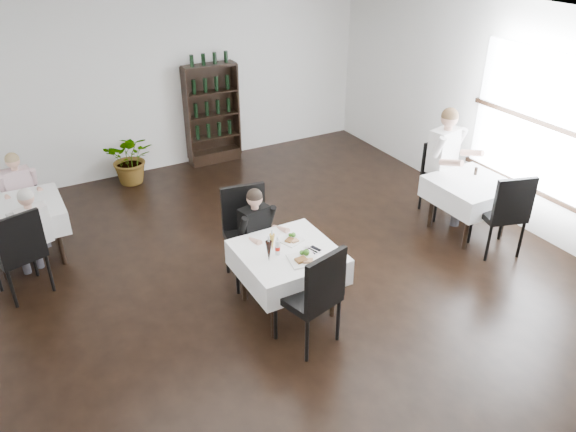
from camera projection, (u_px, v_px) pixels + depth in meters
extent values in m
plane|color=black|center=(310.00, 299.00, 6.51)|extent=(9.00, 9.00, 0.00)
plane|color=white|center=(316.00, 33.00, 5.06)|extent=(9.00, 9.00, 0.00)
plane|color=white|center=(172.00, 80.00, 9.23)|extent=(7.00, 0.00, 7.00)
plane|color=white|center=(544.00, 126.00, 7.27)|extent=(0.00, 9.00, 9.00)
cube|color=white|center=(544.00, 123.00, 7.24)|extent=(0.03, 2.20, 1.80)
cube|color=black|center=(528.00, 187.00, 7.67)|extent=(0.05, 2.30, 0.06)
cube|color=black|center=(215.00, 155.00, 10.03)|extent=(0.90, 0.28, 0.20)
cylinder|color=black|center=(274.00, 310.00, 5.78)|extent=(0.06, 0.06, 0.71)
cylinder|color=black|center=(244.00, 274.00, 6.34)|extent=(0.06, 0.06, 0.71)
cylinder|color=black|center=(333.00, 289.00, 6.09)|extent=(0.06, 0.06, 0.71)
cylinder|color=black|center=(300.00, 257.00, 6.65)|extent=(0.06, 0.06, 0.71)
cube|color=black|center=(287.00, 253.00, 6.03)|extent=(0.85, 0.85, 0.04)
cube|color=white|center=(287.00, 262.00, 6.09)|extent=(1.03, 1.03, 0.30)
cylinder|color=black|center=(0.00, 254.00, 6.71)|extent=(0.06, 0.06, 0.71)
cylinder|color=black|center=(60.00, 240.00, 7.00)|extent=(0.06, 0.06, 0.71)
cylinder|color=black|center=(51.00, 217.00, 7.52)|extent=(0.06, 0.06, 0.71)
cube|color=black|center=(20.00, 208.00, 6.93)|extent=(0.80, 0.80, 0.04)
cube|color=white|center=(22.00, 216.00, 6.99)|extent=(0.98, 0.98, 0.30)
cylinder|color=black|center=(467.00, 225.00, 7.31)|extent=(0.06, 0.06, 0.71)
cylinder|color=black|center=(432.00, 204.00, 7.83)|extent=(0.06, 0.06, 0.71)
cylinder|color=black|center=(504.00, 213.00, 7.60)|extent=(0.06, 0.06, 0.71)
cylinder|color=black|center=(468.00, 194.00, 8.12)|extent=(0.06, 0.06, 0.71)
cube|color=black|center=(472.00, 184.00, 7.53)|extent=(0.80, 0.80, 0.04)
cube|color=white|center=(471.00, 191.00, 7.59)|extent=(0.98, 0.98, 0.30)
imported|color=#23581E|center=(131.00, 158.00, 9.08)|extent=(0.99, 0.94, 0.86)
cylinder|color=black|center=(238.00, 275.00, 6.49)|extent=(0.04, 0.04, 0.53)
cylinder|color=black|center=(227.00, 254.00, 6.87)|extent=(0.04, 0.04, 0.53)
cylinder|color=black|center=(275.00, 267.00, 6.63)|extent=(0.04, 0.04, 0.53)
cylinder|color=black|center=(263.00, 247.00, 7.01)|extent=(0.04, 0.04, 0.53)
cube|color=black|center=(250.00, 239.00, 6.61)|extent=(0.60, 0.60, 0.08)
cube|color=black|center=(243.00, 207.00, 6.65)|extent=(0.53, 0.14, 0.57)
cylinder|color=black|center=(307.00, 300.00, 6.08)|extent=(0.04, 0.04, 0.53)
cylinder|color=black|center=(338.00, 320.00, 5.79)|extent=(0.04, 0.04, 0.53)
cylinder|color=black|center=(276.00, 319.00, 5.80)|extent=(0.04, 0.04, 0.53)
cylinder|color=black|center=(307.00, 340.00, 5.51)|extent=(0.04, 0.04, 0.53)
cube|color=black|center=(307.00, 296.00, 5.65)|extent=(0.64, 0.64, 0.08)
cube|color=black|center=(326.00, 281.00, 5.35)|extent=(0.52, 0.19, 0.57)
cylinder|color=black|center=(8.00, 231.00, 7.48)|extent=(0.03, 0.03, 0.42)
cylinder|color=black|center=(15.00, 218.00, 7.79)|extent=(0.03, 0.03, 0.42)
cylinder|color=black|center=(36.00, 229.00, 7.53)|extent=(0.03, 0.03, 0.42)
cylinder|color=black|center=(42.00, 216.00, 7.84)|extent=(0.03, 0.03, 0.42)
cube|color=black|center=(21.00, 208.00, 7.55)|extent=(0.53, 0.53, 0.06)
cube|color=black|center=(21.00, 186.00, 7.59)|extent=(0.41, 0.18, 0.45)
cylinder|color=black|center=(34.00, 258.00, 6.81)|extent=(0.04, 0.04, 0.50)
cylinder|color=black|center=(50.00, 273.00, 6.54)|extent=(0.04, 0.04, 0.50)
cylinder|color=black|center=(12.00, 289.00, 6.27)|extent=(0.04, 0.04, 0.50)
cube|color=black|center=(18.00, 253.00, 6.40)|extent=(0.63, 0.63, 0.08)
cube|color=black|center=(20.00, 238.00, 6.12)|extent=(0.50, 0.20, 0.55)
cylinder|color=black|center=(436.00, 207.00, 8.01)|extent=(0.04, 0.04, 0.48)
cylinder|color=black|center=(421.00, 194.00, 8.35)|extent=(0.04, 0.04, 0.48)
cylinder|color=black|center=(461.00, 203.00, 8.12)|extent=(0.04, 0.04, 0.48)
cylinder|color=black|center=(445.00, 191.00, 8.47)|extent=(0.04, 0.04, 0.48)
cube|color=black|center=(443.00, 182.00, 8.11)|extent=(0.56, 0.56, 0.07)
cube|color=black|center=(437.00, 158.00, 8.15)|extent=(0.48, 0.14, 0.52)
cylinder|color=black|center=(502.00, 222.00, 7.57)|extent=(0.04, 0.04, 0.52)
cylinder|color=black|center=(521.00, 239.00, 7.18)|extent=(0.04, 0.04, 0.52)
cylinder|color=black|center=(471.00, 226.00, 7.49)|extent=(0.04, 0.04, 0.52)
cylinder|color=black|center=(488.00, 243.00, 7.10)|extent=(0.04, 0.04, 0.52)
cube|color=black|center=(499.00, 213.00, 7.19)|extent=(0.65, 0.65, 0.08)
cube|color=black|center=(514.00, 200.00, 6.84)|extent=(0.52, 0.21, 0.57)
cube|color=#3E3D45|center=(258.00, 255.00, 6.44)|extent=(0.19, 0.38, 0.12)
cylinder|color=#3E3D45|center=(267.00, 281.00, 6.47)|extent=(0.10, 0.10, 0.42)
cube|color=#3E3D45|center=(270.00, 250.00, 6.54)|extent=(0.19, 0.38, 0.12)
cylinder|color=#3E3D45|center=(278.00, 275.00, 6.57)|extent=(0.10, 0.10, 0.42)
cube|color=black|center=(254.00, 226.00, 6.46)|extent=(0.38, 0.26, 0.48)
cylinder|color=tan|center=(253.00, 241.00, 6.20)|extent=(0.12, 0.28, 0.13)
cylinder|color=tan|center=(281.00, 229.00, 6.43)|extent=(0.12, 0.28, 0.13)
sphere|color=tan|center=(254.00, 198.00, 6.28)|extent=(0.18, 0.18, 0.18)
sphere|color=black|center=(254.00, 196.00, 6.26)|extent=(0.18, 0.18, 0.18)
cube|color=#3E3D45|center=(20.00, 211.00, 7.40)|extent=(0.16, 0.37, 0.12)
cylinder|color=#3E3D45|center=(27.00, 233.00, 7.42)|extent=(0.09, 0.09, 0.42)
cube|color=#3E3D45|center=(33.00, 207.00, 7.49)|extent=(0.16, 0.37, 0.12)
cylinder|color=#3E3D45|center=(40.00, 229.00, 7.51)|extent=(0.09, 0.09, 0.42)
cube|color=#CAA6AD|center=(19.00, 186.00, 7.43)|extent=(0.36, 0.22, 0.47)
cylinder|color=tan|center=(7.00, 197.00, 7.17)|extent=(0.10, 0.27, 0.13)
cylinder|color=tan|center=(39.00, 189.00, 7.37)|extent=(0.10, 0.27, 0.13)
sphere|color=tan|center=(12.00, 161.00, 7.24)|extent=(0.18, 0.18, 0.18)
sphere|color=olive|center=(12.00, 159.00, 7.23)|extent=(0.18, 0.18, 0.18)
cube|color=#3E3D45|center=(39.00, 239.00, 6.78)|extent=(0.23, 0.38, 0.12)
cylinder|color=#3E3D45|center=(37.00, 253.00, 7.00)|extent=(0.09, 0.09, 0.42)
cube|color=#3E3D45|center=(25.00, 245.00, 6.67)|extent=(0.23, 0.38, 0.12)
cylinder|color=#3E3D45|center=(24.00, 259.00, 6.89)|extent=(0.09, 0.09, 0.42)
cube|color=silver|center=(33.00, 226.00, 6.49)|extent=(0.38, 0.29, 0.47)
cylinder|color=tan|center=(40.00, 215.00, 6.76)|extent=(0.15, 0.27, 0.13)
cylinder|color=tan|center=(8.00, 227.00, 6.51)|extent=(0.15, 0.27, 0.13)
sphere|color=tan|center=(26.00, 198.00, 6.33)|extent=(0.18, 0.18, 0.18)
sphere|color=beige|center=(25.00, 196.00, 6.32)|extent=(0.18, 0.18, 0.18)
cube|color=#3E3D45|center=(448.00, 181.00, 7.87)|extent=(0.26, 0.49, 0.16)
cylinder|color=#3E3D45|center=(457.00, 208.00, 7.91)|extent=(0.12, 0.12, 0.55)
cube|color=#3E3D45|center=(457.00, 176.00, 8.00)|extent=(0.26, 0.49, 0.16)
cylinder|color=#3E3D45|center=(466.00, 203.00, 8.04)|extent=(0.12, 0.12, 0.55)
cube|color=silver|center=(443.00, 150.00, 7.89)|extent=(0.49, 0.34, 0.62)
cylinder|color=tan|center=(451.00, 163.00, 7.56)|extent=(0.16, 0.36, 0.17)
cylinder|color=tan|center=(472.00, 153.00, 7.86)|extent=(0.16, 0.36, 0.17)
sphere|color=tan|center=(450.00, 118.00, 7.65)|extent=(0.23, 0.23, 0.23)
sphere|color=brown|center=(450.00, 116.00, 7.63)|extent=(0.23, 0.23, 0.23)
cube|color=white|center=(291.00, 240.00, 6.18)|extent=(0.29, 0.29, 0.02)
cube|color=#4F2F16|center=(289.00, 240.00, 6.14)|extent=(0.11, 0.11, 0.02)
sphere|color=#37731E|center=(293.00, 235.00, 6.21)|extent=(0.05, 0.05, 0.05)
cube|color=#8B5C3F|center=(295.00, 241.00, 6.14)|extent=(0.08, 0.07, 0.02)
cube|color=white|center=(303.00, 260.00, 5.83)|extent=(0.33, 0.33, 0.02)
cube|color=#4F2F16|center=(301.00, 260.00, 5.79)|extent=(0.12, 0.09, 0.03)
sphere|color=#37731E|center=(306.00, 252.00, 5.87)|extent=(0.07, 0.07, 0.07)
cube|color=#8B5C3F|center=(308.00, 261.00, 5.78)|extent=(0.13, 0.12, 0.02)
cone|color=black|center=(269.00, 251.00, 5.77)|extent=(0.07, 0.07, 0.24)
cylinder|color=silver|center=(269.00, 239.00, 5.69)|extent=(0.02, 0.02, 0.06)
cone|color=gold|center=(272.00, 243.00, 5.95)|extent=(0.06, 0.06, 0.20)
cylinder|color=silver|center=(272.00, 232.00, 5.89)|extent=(0.02, 0.02, 0.05)
cylinder|color=silver|center=(278.00, 247.00, 5.90)|extent=(0.05, 0.05, 0.17)
cylinder|color=#AB1309|center=(278.00, 248.00, 5.91)|extent=(0.05, 0.05, 0.04)
cylinder|color=silver|center=(277.00, 239.00, 5.85)|extent=(0.02, 0.02, 0.04)
cube|color=black|center=(312.00, 251.00, 6.00)|extent=(0.20, 0.17, 0.01)
cylinder|color=silver|center=(310.00, 250.00, 5.99)|extent=(0.06, 0.18, 0.01)
cylinder|color=silver|center=(313.00, 249.00, 6.00)|extent=(0.07, 0.18, 0.01)
cylinder|color=black|center=(476.00, 171.00, 7.68)|extent=(0.05, 0.05, 0.11)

